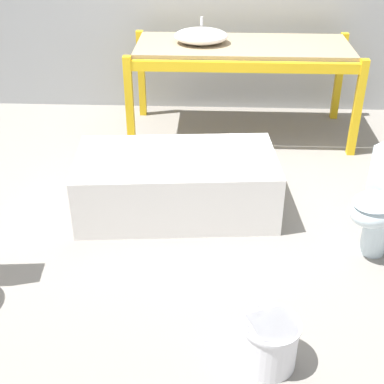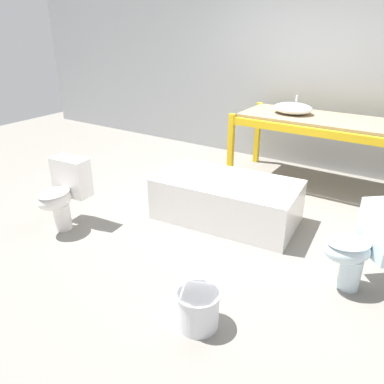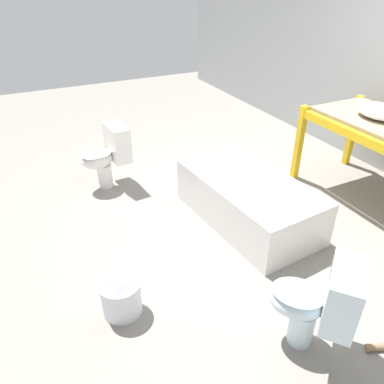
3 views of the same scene
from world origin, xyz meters
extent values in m
plane|color=gray|center=(0.00, 0.00, 0.00)|extent=(12.00, 12.00, 0.00)
cube|color=yellow|center=(-0.64, 0.78, 0.45)|extent=(0.07, 0.07, 0.90)
cube|color=yellow|center=(1.41, 0.78, 0.45)|extent=(0.07, 0.07, 0.90)
cube|color=yellow|center=(-0.64, 1.64, 0.45)|extent=(0.07, 0.07, 0.90)
cube|color=yellow|center=(1.41, 1.64, 0.45)|extent=(0.07, 0.07, 0.90)
cube|color=yellow|center=(0.39, 0.78, 0.82)|extent=(2.05, 0.06, 0.09)
cube|color=yellow|center=(0.39, 1.64, 0.82)|extent=(2.05, 0.06, 0.09)
cube|color=#998466|center=(0.39, 1.21, 0.88)|extent=(1.98, 0.79, 0.04)
ellipsoid|color=white|center=(-0.01, 1.21, 0.97)|extent=(0.50, 0.41, 0.14)
cylinder|color=silver|center=(-0.01, 1.32, 1.08)|extent=(0.02, 0.02, 0.08)
cube|color=white|center=(-0.14, -0.25, 0.23)|extent=(1.55, 0.91, 0.46)
cube|color=beige|center=(-0.14, -0.25, 0.37)|extent=(1.47, 0.82, 0.19)
cylinder|color=silver|center=(1.25, -0.74, 0.14)|extent=(0.17, 0.17, 0.28)
ellipsoid|color=silver|center=(1.20, -0.78, 0.36)|extent=(0.46, 0.45, 0.20)
ellipsoid|color=#9FAFB7|center=(1.20, -0.78, 0.43)|extent=(0.44, 0.43, 0.03)
cylinder|color=silver|center=(0.45, -1.75, 0.14)|extent=(0.29, 0.29, 0.29)
cylinder|color=silver|center=(0.45, -1.75, 0.28)|extent=(0.32, 0.32, 0.02)
camera|label=1|loc=(0.13, -3.77, 2.27)|focal=50.00mm
camera|label=2|loc=(1.53, -3.48, 1.97)|focal=35.00mm
camera|label=3|loc=(2.44, -2.16, 2.23)|focal=35.00mm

